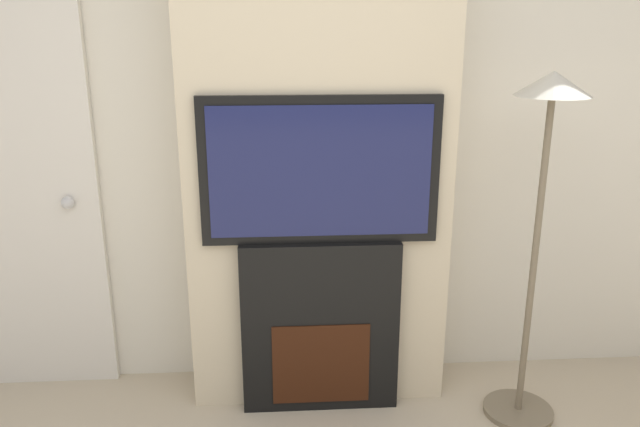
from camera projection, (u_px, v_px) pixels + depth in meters
wall_back at (315, 113)px, 2.95m from camera, size 6.00×0.06×2.70m
chimney_breast at (318, 119)px, 2.78m from camera, size 1.19×0.31×2.70m
fireplace at (320, 325)px, 2.90m from camera, size 0.73×0.15×0.83m
television at (320, 171)px, 2.68m from camera, size 1.03×0.07×0.65m
floor_lamp at (544, 173)px, 2.60m from camera, size 0.32×0.32×1.58m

